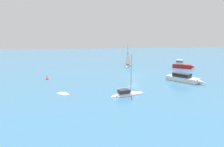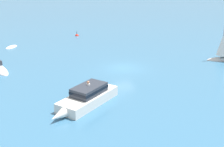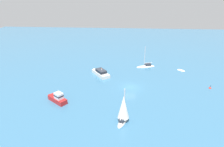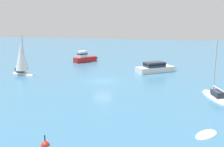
# 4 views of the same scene
# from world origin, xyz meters

# --- Properties ---
(ground_plane) EXTENTS (160.00, 160.00, 0.00)m
(ground_plane) POSITION_xyz_m (0.00, 0.00, 0.00)
(ground_plane) COLOR teal
(motor_cruiser) EXTENTS (7.32, 5.99, 2.07)m
(motor_cruiser) POSITION_xyz_m (-6.99, -8.36, 0.72)
(motor_cruiser) COLOR silver
(motor_cruiser) RESTS_ON ground
(ketch) EXTENTS (3.05, 6.01, 7.00)m
(ketch) POSITION_xyz_m (-14.25, 4.87, 0.15)
(ketch) COLOR white
(ketch) RESTS_ON ground
(ketch_1) EXTENTS (4.78, 2.64, 6.77)m
(ketch_1) POSITION_xyz_m (13.57, -1.52, 2.29)
(ketch_1) COLOR silver
(ketch_1) RESTS_ON ground
(rib) EXTENTS (2.35, 2.59, 0.45)m
(rib) POSITION_xyz_m (-12.05, 14.99, 0.00)
(rib) COLOR white
(rib) RESTS_ON ground
(launch) EXTENTS (4.61, 5.52, 2.98)m
(launch) POSITION_xyz_m (7.84, -15.71, 0.83)
(launch) COLOR #B21E1E
(launch) RESTS_ON ground
(channel_buoy) EXTENTS (0.61, 0.61, 1.06)m
(channel_buoy) POSITION_xyz_m (-0.88, 19.17, 0.01)
(channel_buoy) COLOR red
(channel_buoy) RESTS_ON ground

